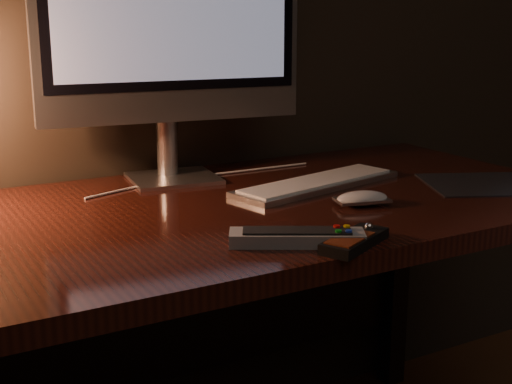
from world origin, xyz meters
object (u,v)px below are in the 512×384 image
monitor (170,15)px  media_remote (355,240)px  mouse (362,200)px  desk (208,256)px  tv_remote (297,237)px  keyboard (317,183)px

monitor → media_remote: size_ratio=3.93×
mouse → media_remote: 0.27m
desk → tv_remote: bearing=-89.7°
keyboard → mouse: (-0.01, -0.18, 0.00)m
keyboard → media_remote: (-0.18, -0.38, 0.00)m
monitor → tv_remote: 0.65m
keyboard → desk: bearing=162.3°
desk → media_remote: bearing=-78.6°
monitor → mouse: size_ratio=5.86×
keyboard → mouse: 0.18m
desk → tv_remote: tv_remote is taller
desk → monitor: 0.54m
media_remote → tv_remote: 0.10m
monitor → mouse: 0.59m
desk → tv_remote: 0.38m
tv_remote → mouse: bearing=59.9°
monitor → media_remote: monitor is taller
desk → mouse: bearing=-38.7°
keyboard → tv_remote: tv_remote is taller
desk → mouse: (0.25, -0.20, 0.14)m
mouse → desk: bearing=155.6°
mouse → tv_remote: bearing=-135.3°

